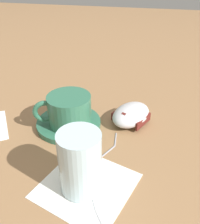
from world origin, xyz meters
TOP-DOWN VIEW (x-y plane):
  - ground_plane at (0.00, 0.00)m, footprint 3.00×3.00m
  - saucer at (0.09, -0.01)m, footprint 0.13×0.13m
  - coffee_cup at (0.09, -0.01)m, footprint 0.09×0.11m
  - computer_mouse at (0.13, -0.14)m, footprint 0.12×0.10m
  - mouse_cable at (-0.06, -0.12)m, footprint 0.27×0.11m
  - napkin_under_glass at (-0.06, -0.09)m, footprint 0.17×0.17m
  - drinking_glass at (-0.06, -0.08)m, footprint 0.06×0.06m

SIDE VIEW (x-z plane):
  - ground_plane at x=0.00m, z-range 0.00..0.00m
  - napkin_under_glass at x=-0.06m, z-range 0.00..0.00m
  - mouse_cable at x=-0.06m, z-range 0.00..0.00m
  - saucer at x=0.09m, z-range 0.00..0.01m
  - computer_mouse at x=0.13m, z-range 0.00..0.04m
  - coffee_cup at x=0.09m, z-range 0.01..0.07m
  - drinking_glass at x=-0.06m, z-range 0.00..0.10m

